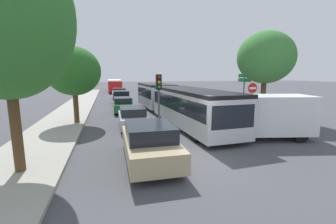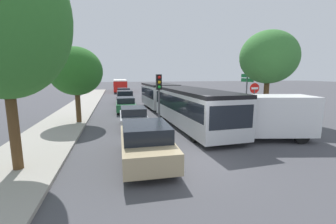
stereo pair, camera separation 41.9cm
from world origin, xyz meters
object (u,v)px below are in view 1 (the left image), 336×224
object	(u,v)px
queued_car_tan	(149,142)
white_van	(266,115)
traffic_light	(159,90)
queued_car_green	(123,105)
city_bus_rear	(115,85)
no_entry_sign	(252,97)
queued_car_black	(121,97)
tree_right_near	(264,59)
tree_left_mid	(74,71)
queued_car_silver	(133,117)
queued_car_white	(119,93)
direction_sign_post	(244,85)
tree_left_near	(0,19)
articulated_bus	(173,100)

from	to	relation	value
queued_car_tan	white_van	distance (m)	6.80
traffic_light	queued_car_green	bearing A→B (deg)	-168.08
city_bus_rear	no_entry_sign	size ratio (longest dim) A/B	3.90
queued_car_black	white_van	world-z (taller)	white_van
queued_car_black	tree_right_near	distance (m)	16.00
no_entry_sign	tree_left_mid	bearing A→B (deg)	-103.57
tree_left_mid	city_bus_rear	bearing A→B (deg)	83.33
queued_car_silver	queued_car_white	world-z (taller)	queued_car_white
direction_sign_post	tree_left_near	world-z (taller)	tree_left_near
queued_car_black	traffic_light	distance (m)	13.77
queued_car_black	tree_right_near	bearing A→B (deg)	-140.05
city_bus_rear	white_van	size ratio (longest dim) A/B	2.08
queued_car_silver	tree_left_near	distance (m)	8.65
articulated_bus	tree_left_mid	distance (m)	7.47
queued_car_silver	direction_sign_post	size ratio (longest dim) A/B	1.08
queued_car_tan	traffic_light	size ratio (longest dim) A/B	1.30
no_entry_sign	tree_right_near	size ratio (longest dim) A/B	0.43
queued_car_black	tree_left_near	size ratio (longest dim) A/B	0.57
queued_car_silver	tree_left_mid	xyz separation A→B (m)	(-3.59, 2.04, 2.92)
white_van	traffic_light	xyz separation A→B (m)	(-5.14, 3.06, 1.26)
white_van	no_entry_sign	xyz separation A→B (m)	(1.54, 3.44, 0.64)
no_entry_sign	direction_sign_post	distance (m)	2.62
queued_car_black	tree_left_mid	bearing A→B (deg)	161.70
queued_car_silver	queued_car_white	distance (m)	18.26
white_van	direction_sign_post	distance (m)	6.43
queued_car_black	queued_car_tan	bearing A→B (deg)	-179.07
queued_car_white	traffic_light	size ratio (longest dim) A/B	1.28
queued_car_green	queued_car_tan	bearing A→B (deg)	-178.13
queued_car_green	queued_car_white	distance (m)	11.92
queued_car_silver	tree_right_near	xyz separation A→B (m)	(9.81, 0.33, 3.85)
queued_car_black	traffic_light	bearing A→B (deg)	-172.99
city_bus_rear	queued_car_silver	bearing A→B (deg)	-179.29
queued_car_silver	queued_car_green	xyz separation A→B (m)	(-0.18, 6.34, 0.01)
tree_left_mid	tree_right_near	distance (m)	13.55
tree_right_near	traffic_light	bearing A→B (deg)	-169.80
queued_car_white	no_entry_sign	world-z (taller)	no_entry_sign
queued_car_black	direction_sign_post	bearing A→B (deg)	-139.27
no_entry_sign	tree_left_mid	size ratio (longest dim) A/B	0.54
queued_car_green	tree_right_near	size ratio (longest dim) A/B	0.60
queued_car_green	tree_right_near	bearing A→B (deg)	-120.13
queued_car_silver	queued_car_white	bearing A→B (deg)	0.61
queued_car_white	tree_left_near	distance (m)	24.99
city_bus_rear	tree_left_near	world-z (taller)	tree_left_near
articulated_bus	tree_right_near	xyz separation A→B (m)	(6.30, -2.48, 3.10)
queued_car_white	direction_sign_post	distance (m)	19.02
queued_car_white	tree_right_near	size ratio (longest dim) A/B	0.67
direction_sign_post	traffic_light	bearing A→B (deg)	12.77
queued_car_tan	queued_car_white	size ratio (longest dim) A/B	1.01
queued_car_tan	white_van	size ratio (longest dim) A/B	0.84
tree_left_mid	queued_car_tan	bearing A→B (deg)	-65.41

